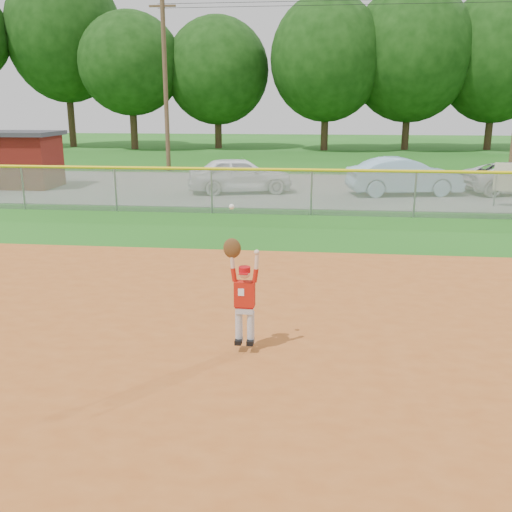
{
  "coord_description": "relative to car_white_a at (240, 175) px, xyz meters",
  "views": [
    {
      "loc": [
        0.25,
        -8.73,
        3.63
      ],
      "look_at": [
        -0.79,
        0.57,
        1.1
      ],
      "focal_mm": 40.0,
      "sensor_mm": 36.0,
      "label": 1
    }
  ],
  "objects": [
    {
      "name": "ground",
      "position": [
        3.0,
        -14.48,
        -0.76
      ],
      "size": [
        120.0,
        120.0,
        0.0
      ],
      "primitive_type": "plane",
      "color": "#1C5914",
      "rests_on": "ground"
    },
    {
      "name": "clay_infield",
      "position": [
        3.0,
        -17.48,
        -0.74
      ],
      "size": [
        24.0,
        16.0,
        0.04
      ],
      "primitive_type": "cube",
      "color": "#A4501D",
      "rests_on": "ground"
    },
    {
      "name": "parking_strip",
      "position": [
        3.0,
        1.52,
        -0.74
      ],
      "size": [
        44.0,
        10.0,
        0.03
      ],
      "primitive_type": "cube",
      "color": "gray",
      "rests_on": "ground"
    },
    {
      "name": "car_white_a",
      "position": [
        0.0,
        0.0,
        0.0
      ],
      "size": [
        4.56,
        2.7,
        1.45
      ],
      "primitive_type": "imported",
      "rotation": [
        0.0,
        0.0,
        1.82
      ],
      "color": "white",
      "rests_on": "parking_strip"
    },
    {
      "name": "car_blue",
      "position": [
        6.63,
        0.17,
        0.01
      ],
      "size": [
        4.7,
        2.4,
        1.48
      ],
      "primitive_type": "imported",
      "rotation": [
        0.0,
        0.0,
        1.77
      ],
      "color": "#94BFDD",
      "rests_on": "parking_strip"
    },
    {
      "name": "utility_shed",
      "position": [
        -9.66,
        0.5,
        0.48
      ],
      "size": [
        3.28,
        2.57,
        2.43
      ],
      "color": "#4F110B",
      "rests_on": "ground"
    },
    {
      "name": "outfield_fence",
      "position": [
        3.0,
        -4.48,
        0.12
      ],
      "size": [
        40.06,
        0.1,
        1.55
      ],
      "color": "gray",
      "rests_on": "ground"
    },
    {
      "name": "power_lines",
      "position": [
        4.0,
        7.52,
        3.92
      ],
      "size": [
        19.4,
        0.24,
        9.0
      ],
      "color": "#4C3823",
      "rests_on": "ground"
    },
    {
      "name": "tree_line",
      "position": [
        3.96,
        23.43,
        6.77
      ],
      "size": [
        62.37,
        13.0,
        14.43
      ],
      "color": "#422D1C",
      "rests_on": "ground"
    },
    {
      "name": "ballplayer",
      "position": [
        2.18,
        -15.4,
        0.2
      ],
      "size": [
        0.52,
        0.23,
        2.09
      ],
      "color": "silver",
      "rests_on": "ground"
    }
  ]
}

